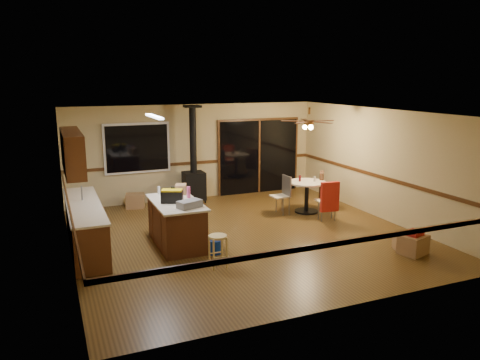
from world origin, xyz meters
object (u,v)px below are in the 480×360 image
wood_stove (194,176)px  toolbox_black (172,197)px  toolbox_grey (189,204)px  box_corner_a (413,244)px  kitchen_island (176,223)px  chair_left (284,190)px  box_corner_b (405,242)px  blue_bucket (214,246)px  dining_table (307,191)px  chair_right (322,186)px  box_under_window (135,201)px  bar_stool (218,251)px  chair_near (329,197)px

wood_stove → toolbox_black: wood_stove is taller
toolbox_grey → box_corner_a: (3.91, -1.68, -0.78)m
kitchen_island → toolbox_grey: toolbox_grey is taller
kitchen_island → toolbox_grey: 0.75m
chair_left → box_corner_b: 3.35m
toolbox_grey → blue_bucket: toolbox_grey is taller
dining_table → chair_right: size_ratio=1.33×
chair_left → blue_bucket: bearing=-143.0°
toolbox_grey → box_under_window: size_ratio=0.97×
chair_right → blue_bucket: bearing=-152.1°
kitchen_island → blue_bucket: bearing=-52.7°
toolbox_grey → toolbox_black: 0.53m
chair_right → box_corner_a: bearing=-92.1°
box_corner_b → chair_left: bearing=107.7°
chair_right → kitchen_island: bearing=-163.8°
box_under_window → kitchen_island: bearing=-84.9°
bar_stool → box_corner_b: (3.65, -0.62, -0.13)m
toolbox_black → box_corner_b: toolbox_black is taller
toolbox_grey → chair_near: (3.57, 0.71, -0.37)m
box_corner_b → kitchen_island: bearing=153.6°
wood_stove → chair_left: 2.56m
toolbox_black → bar_stool: (0.46, -1.34, -0.72)m
box_corner_b → chair_near: bearing=98.8°
box_corner_a → dining_table: bearing=97.3°
bar_stool → chair_left: 3.68m
chair_left → box_under_window: chair_left is taller
toolbox_grey → box_corner_b: size_ratio=1.11×
box_corner_a → blue_bucket: bearing=156.7°
bar_stool → box_corner_b: bar_stool is taller
blue_bucket → dining_table: bearing=29.9°
chair_right → box_corner_b: (-0.13, -3.21, -0.43)m
bar_stool → chair_left: chair_left is taller
wood_stove → dining_table: wood_stove is taller
dining_table → box_corner_a: dining_table is taller
chair_left → chair_right: (1.14, 0.05, 0.01)m
box_corner_a → chair_near: bearing=98.1°
chair_near → chair_right: same height
box_under_window → wood_stove: bearing=-1.8°
toolbox_black → box_corner_b: (4.12, -1.96, -0.85)m
bar_stool → blue_bucket: (0.16, 0.67, -0.16)m
dining_table → chair_left: 0.61m
blue_bucket → chair_near: chair_near is taller
toolbox_grey → box_under_window: (-0.40, 3.63, -0.79)m
toolbox_grey → chair_right: 4.41m
toolbox_black → box_corner_a: toolbox_black is taller
kitchen_island → toolbox_black: toolbox_black is taller
box_corner_b → toolbox_black: bearing=154.6°
blue_bucket → box_corner_a: 3.80m
chair_near → chair_left: bearing=124.3°
kitchen_island → box_under_window: bearing=95.1°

